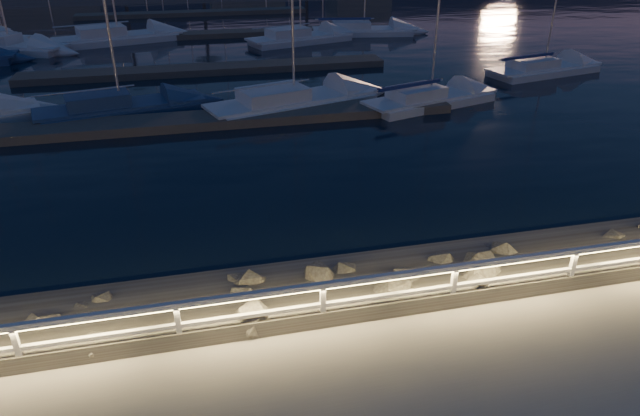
% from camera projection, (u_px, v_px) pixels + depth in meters
% --- Properties ---
extents(ground, '(400.00, 400.00, 0.00)m').
position_uv_depth(ground, '(277.00, 330.00, 12.13)').
color(ground, gray).
rests_on(ground, ground).
extents(harbor_water, '(400.00, 440.00, 0.60)m').
position_uv_depth(harbor_water, '(204.00, 60.00, 39.66)').
color(harbor_water, black).
rests_on(harbor_water, ground).
extents(guard_rail, '(44.11, 0.12, 1.06)m').
position_uv_depth(guard_rail, '(273.00, 301.00, 11.76)').
color(guard_rail, white).
rests_on(guard_rail, ground).
extents(riprap, '(31.92, 2.63, 1.20)m').
position_uv_depth(riprap, '(115.00, 315.00, 13.01)').
color(riprap, slate).
rests_on(riprap, ground).
extents(floating_docks, '(22.00, 36.00, 0.40)m').
position_uv_depth(floating_docks, '(203.00, 48.00, 40.51)').
color(floating_docks, '#5D544D').
rests_on(floating_docks, ground).
extents(sailboat_c, '(7.57, 4.17, 12.40)m').
position_uv_depth(sailboat_c, '(427.00, 98.00, 28.57)').
color(sailboat_c, silver).
rests_on(sailboat_c, ground).
extents(sailboat_d, '(9.10, 4.96, 14.84)m').
position_uv_depth(sailboat_d, '(290.00, 100.00, 28.09)').
color(sailboat_d, silver).
rests_on(sailboat_d, ground).
extents(sailboat_f, '(8.02, 3.91, 13.18)m').
position_uv_depth(sailboat_f, '(116.00, 107.00, 27.10)').
color(sailboat_f, navy).
rests_on(sailboat_f, ground).
extents(sailboat_g, '(8.61, 4.80, 14.11)m').
position_uv_depth(sailboat_g, '(298.00, 37.00, 43.09)').
color(sailboat_g, silver).
rests_on(sailboat_g, ground).
extents(sailboat_h, '(7.88, 3.81, 12.85)m').
position_uv_depth(sailboat_h, '(542.00, 68.00, 34.43)').
color(sailboat_h, silver).
rests_on(sailboat_h, ground).
extents(sailboat_j, '(8.30, 5.44, 13.85)m').
position_uv_depth(sailboat_j, '(8.00, 46.00, 40.08)').
color(sailboat_j, silver).
rests_on(sailboat_j, ground).
extents(sailboat_k, '(9.58, 5.23, 15.68)m').
position_uv_depth(sailboat_k, '(115.00, 37.00, 43.11)').
color(sailboat_k, silver).
rests_on(sailboat_k, ground).
extents(sailboat_l, '(8.51, 3.68, 13.95)m').
position_uv_depth(sailboat_l, '(361.00, 30.00, 46.21)').
color(sailboat_l, silver).
rests_on(sailboat_l, ground).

